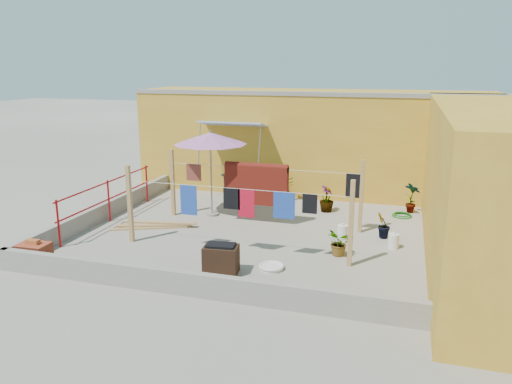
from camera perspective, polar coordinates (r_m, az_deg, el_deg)
ground at (r=12.24m, az=-0.39°, el=-4.66°), size 80.00×80.00×0.00m
wall_back at (r=16.19m, az=6.23°, el=5.84°), size 11.00×3.27×3.21m
wall_right at (r=11.44m, az=25.33°, el=0.91°), size 2.40×9.00×3.20m
parapet_front at (r=9.04m, az=-7.22°, el=-10.41°), size 8.30×0.16×0.44m
parapet_left at (r=13.88m, az=-16.72°, el=-2.01°), size 0.16×7.30×0.44m
red_railing at (r=13.46m, az=-16.51°, el=-0.29°), size 0.05×4.20×1.10m
clothesline_rig at (r=12.49m, az=-0.08°, el=0.52°), size 5.09×2.35×1.80m
patio_umbrella at (r=13.22m, az=-5.24°, el=6.06°), size 2.04×2.04×2.33m
outdoor_table at (r=15.36m, az=-1.16°, el=1.66°), size 1.61×1.25×0.68m
brick_stack at (r=11.25m, az=-24.03°, el=-6.47°), size 0.63×0.47×0.54m
lumber_pile at (r=12.84m, az=-11.55°, el=-3.74°), size 1.99×0.94×0.12m
brazier at (r=9.89m, az=-4.02°, el=-7.63°), size 0.72×0.52×0.60m
white_basin at (r=10.13m, az=1.76°, el=-8.54°), size 0.52×0.52×0.09m
water_jug_a at (r=11.59m, az=15.42°, el=-5.43°), size 0.24×0.24×0.38m
water_jug_b at (r=11.93m, az=9.84°, el=-4.53°), size 0.25×0.25×0.39m
green_hose at (r=14.07m, az=16.33°, el=-2.55°), size 0.53×0.53×0.08m
plant_back_a at (r=15.06m, az=3.06°, el=0.45°), size 0.85×0.81×0.74m
plant_back_b at (r=13.99m, az=8.06°, el=-0.78°), size 0.43×0.43×0.73m
plant_right_a at (r=14.39m, az=17.36°, el=-0.61°), size 0.55×0.52×0.87m
plant_right_b at (r=12.12m, az=14.32°, el=-3.71°), size 0.44×0.45×0.64m
plant_right_c at (r=10.86m, az=9.53°, el=-5.76°), size 0.64×0.67×0.58m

